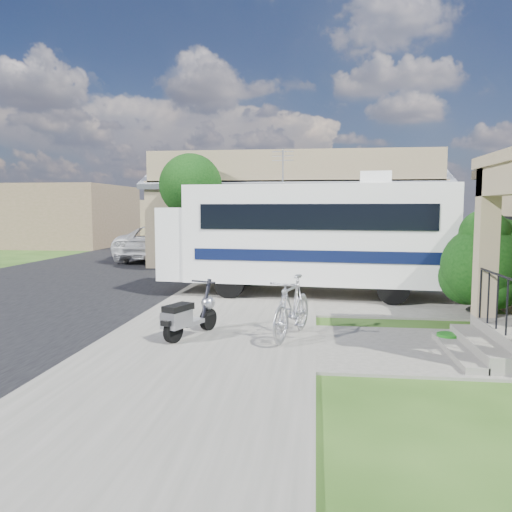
# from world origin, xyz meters

# --- Properties ---
(ground) EXTENTS (120.00, 120.00, 0.00)m
(ground) POSITION_xyz_m (0.00, 0.00, 0.00)
(ground) COLOR #203E10
(street_slab) EXTENTS (9.00, 80.00, 0.02)m
(street_slab) POSITION_xyz_m (-7.50, 10.00, 0.01)
(street_slab) COLOR black
(street_slab) RESTS_ON ground
(sidewalk_slab) EXTENTS (4.00, 80.00, 0.06)m
(sidewalk_slab) POSITION_xyz_m (-1.00, 10.00, 0.03)
(sidewalk_slab) COLOR #5C5B53
(sidewalk_slab) RESTS_ON ground
(driveway_slab) EXTENTS (7.00, 6.00, 0.05)m
(driveway_slab) POSITION_xyz_m (1.50, 4.50, 0.03)
(driveway_slab) COLOR #5C5B53
(driveway_slab) RESTS_ON ground
(walk_slab) EXTENTS (4.00, 3.00, 0.05)m
(walk_slab) POSITION_xyz_m (3.00, -1.00, 0.03)
(walk_slab) COLOR #5C5B53
(walk_slab) RESTS_ON ground
(warehouse) EXTENTS (12.50, 8.40, 5.04)m
(warehouse) POSITION_xyz_m (0.00, 13.97, 1.99)
(warehouse) COLOR #887055
(warehouse) RESTS_ON ground
(distant_bldg_far) EXTENTS (10.00, 8.00, 4.00)m
(distant_bldg_far) POSITION_xyz_m (-17.00, 22.00, 2.00)
(distant_bldg_far) COLOR brown
(distant_bldg_far) RESTS_ON ground
(distant_bldg_near) EXTENTS (8.00, 7.00, 3.20)m
(distant_bldg_near) POSITION_xyz_m (-15.00, 34.00, 1.60)
(distant_bldg_near) COLOR #887055
(distant_bldg_near) RESTS_ON ground
(street_tree_a) EXTENTS (2.44, 2.40, 4.58)m
(street_tree_a) POSITION_xyz_m (-3.70, 9.05, 3.25)
(street_tree_a) COLOR black
(street_tree_a) RESTS_ON ground
(street_tree_b) EXTENTS (2.44, 2.40, 4.73)m
(street_tree_b) POSITION_xyz_m (-3.70, 19.05, 3.39)
(street_tree_b) COLOR black
(street_tree_b) RESTS_ON ground
(street_tree_c) EXTENTS (2.44, 2.40, 4.42)m
(street_tree_c) POSITION_xyz_m (-3.70, 28.05, 3.10)
(street_tree_c) COLOR black
(street_tree_c) RESTS_ON ground
(motorhome) EXTENTS (8.17, 3.23, 4.09)m
(motorhome) POSITION_xyz_m (0.74, 4.38, 1.76)
(motorhome) COLOR silver
(motorhome) RESTS_ON ground
(shrub) EXTENTS (2.01, 1.91, 2.46)m
(shrub) POSITION_xyz_m (4.78, 1.93, 1.26)
(shrub) COLOR black
(shrub) RESTS_ON ground
(scooter) EXTENTS (0.85, 1.50, 1.03)m
(scooter) POSITION_xyz_m (-1.39, -0.80, 0.46)
(scooter) COLOR black
(scooter) RESTS_ON ground
(bicycle) EXTENTS (1.08, 2.01, 1.16)m
(bicycle) POSITION_xyz_m (0.55, -0.57, 0.58)
(bicycle) COLOR #9A9AA1
(bicycle) RESTS_ON ground
(pickup_truck) EXTENTS (3.39, 6.34, 1.69)m
(pickup_truck) POSITION_xyz_m (-6.28, 13.60, 0.85)
(pickup_truck) COLOR silver
(pickup_truck) RESTS_ON ground
(van) EXTENTS (2.86, 6.58, 1.88)m
(van) POSITION_xyz_m (-6.65, 19.57, 0.94)
(van) COLOR silver
(van) RESTS_ON ground
(garden_hose) EXTENTS (0.40, 0.40, 0.18)m
(garden_hose) POSITION_xyz_m (3.39, -0.53, 0.09)
(garden_hose) COLOR #166414
(garden_hose) RESTS_ON ground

